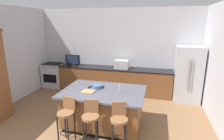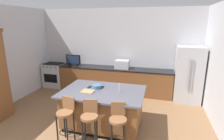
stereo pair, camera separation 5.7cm
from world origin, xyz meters
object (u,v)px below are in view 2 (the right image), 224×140
(bar_stool_left, at_px, (66,116))
(tv_remote, at_px, (102,87))
(fruit_bowl, at_px, (97,86))
(cell_phone, at_px, (90,87))
(cutting_board, at_px, (88,91))
(kitchen_island, at_px, (103,108))
(bar_stool_center, at_px, (90,120))
(microwave, at_px, (122,64))
(range_oven, at_px, (55,75))
(bar_stool_right, at_px, (118,123))
(refrigerator, at_px, (188,74))
(tv_monitor, at_px, (73,61))

(bar_stool_left, xyz_separation_m, tv_remote, (0.45, 0.99, 0.33))
(fruit_bowl, distance_m, tv_remote, 0.12)
(cell_phone, relative_size, cutting_board, 0.51)
(kitchen_island, relative_size, fruit_bowl, 8.40)
(bar_stool_center, distance_m, fruit_bowl, 1.04)
(kitchen_island, relative_size, microwave, 4.03)
(kitchen_island, relative_size, bar_stool_center, 1.96)
(cell_phone, bearing_deg, tv_remote, 12.38)
(range_oven, xyz_separation_m, bar_stool_center, (2.71, -3.03, 0.13))
(bar_stool_left, height_order, cell_phone, bar_stool_left)
(kitchen_island, xyz_separation_m, cell_phone, (-0.39, 0.15, 0.45))
(cell_phone, bearing_deg, range_oven, 142.47)
(bar_stool_right, relative_size, cell_phone, 6.48)
(bar_stool_center, xyz_separation_m, cutting_board, (-0.31, 0.68, 0.32))
(bar_stool_right, xyz_separation_m, cell_phone, (-0.94, 0.91, 0.33))
(refrigerator, relative_size, range_oven, 1.90)
(kitchen_island, height_order, cell_phone, cell_phone)
(fruit_bowl, relative_size, tv_remote, 1.35)
(bar_stool_right, relative_size, tv_remote, 5.71)
(fruit_bowl, bearing_deg, bar_stool_right, -50.08)
(tv_monitor, relative_size, bar_stool_left, 0.57)
(cell_phone, bearing_deg, fruit_bowl, -1.42)
(refrigerator, relative_size, cell_phone, 11.77)
(bar_stool_left, relative_size, cell_phone, 6.53)
(tv_monitor, distance_m, bar_stool_left, 3.27)
(bar_stool_left, height_order, fruit_bowl, fruit_bowl)
(fruit_bowl, bearing_deg, tv_monitor, 129.27)
(range_oven, relative_size, bar_stool_left, 0.95)
(bar_stool_center, distance_m, cell_phone, 1.09)
(kitchen_island, xyz_separation_m, tv_monitor, (-1.85, 2.15, 0.63))
(bar_stool_left, xyz_separation_m, cell_phone, (0.16, 0.95, 0.32))
(range_oven, relative_size, cutting_board, 3.19)
(tv_monitor, distance_m, cutting_board, 2.77)
(refrigerator, relative_size, fruit_bowl, 7.67)
(kitchen_island, height_order, fruit_bowl, fruit_bowl)
(refrigerator, xyz_separation_m, tv_remote, (-2.24, -1.93, 0.03))
(fruit_bowl, bearing_deg, cutting_board, -114.06)
(kitchen_island, distance_m, cell_phone, 0.61)
(tv_monitor, height_order, bar_stool_right, tv_monitor)
(refrigerator, xyz_separation_m, cell_phone, (-2.54, -1.98, 0.03))
(range_oven, distance_m, cell_phone, 3.13)
(tv_monitor, xyz_separation_m, bar_stool_right, (2.40, -2.91, -0.52))
(fruit_bowl, bearing_deg, microwave, 84.83)
(bar_stool_center, xyz_separation_m, cell_phone, (-0.38, 0.97, 0.32))
(microwave, bearing_deg, kitchen_island, -89.83)
(range_oven, relative_size, tv_monitor, 1.66)
(bar_stool_left, relative_size, bar_stool_right, 1.01)
(kitchen_island, bearing_deg, bar_stool_left, -124.29)
(fruit_bowl, bearing_deg, kitchen_island, -33.26)
(range_oven, distance_m, bar_stool_left, 3.71)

